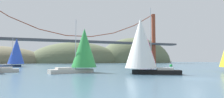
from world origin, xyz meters
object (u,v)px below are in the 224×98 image
(sailboat_green_sail, at_px, (83,49))
(sailboat_pink_spinnaker, at_px, (147,52))
(sailboat_blue_spinnaker, at_px, (16,52))
(sailboat_white_mainsail, at_px, (141,44))
(channel_buoy, at_px, (171,65))

(sailboat_green_sail, relative_size, sailboat_pink_spinnaker, 0.91)
(sailboat_blue_spinnaker, bearing_deg, sailboat_pink_spinnaker, -26.12)
(sailboat_green_sail, height_order, sailboat_white_mainsail, sailboat_white_mainsail)
(channel_buoy, bearing_deg, sailboat_green_sail, -148.96)
(sailboat_blue_spinnaker, relative_size, sailboat_pink_spinnaker, 0.99)
(sailboat_blue_spinnaker, bearing_deg, sailboat_green_sail, -65.62)
(sailboat_green_sail, distance_m, sailboat_pink_spinnaker, 30.78)
(channel_buoy, bearing_deg, sailboat_pink_spinnaker, -159.95)
(sailboat_white_mainsail, distance_m, channel_buoy, 41.49)
(sailboat_green_sail, height_order, channel_buoy, sailboat_green_sail)
(sailboat_green_sail, relative_size, sailboat_white_mainsail, 0.87)
(sailboat_green_sail, xyz_separation_m, sailboat_blue_spinnaker, (-17.65, 38.95, 1.05))
(sailboat_blue_spinnaker, relative_size, sailboat_white_mainsail, 0.95)
(sailboat_green_sail, xyz_separation_m, channel_buoy, (38.02, 22.88, -4.08))
(sailboat_white_mainsail, xyz_separation_m, sailboat_pink_spinnaker, (15.77, 24.61, -0.17))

